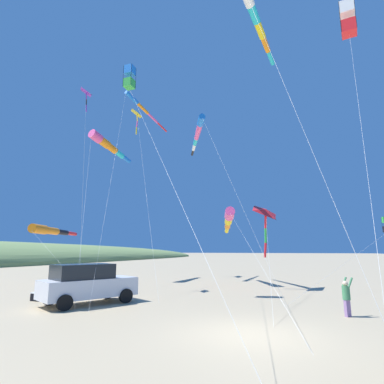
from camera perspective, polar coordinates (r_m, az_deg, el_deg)
ground_plane at (r=10.31m, az=10.93°, el=-24.61°), size 600.00×600.00×0.00m
parked_car at (r=15.94m, az=-18.95°, el=-15.80°), size 3.48×4.68×1.85m
cooler_box at (r=17.99m, az=-26.80°, el=-16.99°), size 0.62×0.42×0.42m
person_child_green_jacket at (r=13.80m, az=26.84°, el=-16.77°), size 0.50×0.52×1.45m
kite_delta_blue_topmost at (r=34.43m, az=-10.16°, el=14.12°), size 10.59×13.49×17.43m
kite_windsock_red_high_left at (r=24.11m, az=6.87°, el=-5.03°), size 7.35×17.62×5.67m
kite_windsock_long_streamer_right at (r=29.68m, az=-15.69°, el=8.57°), size 8.62×14.48×13.03m
kite_delta_striped_overhead at (r=21.58m, az=13.69°, el=-3.83°), size 2.66×11.50×5.64m
kite_windsock_green_low_center at (r=18.41m, az=11.06°, el=30.57°), size 4.25×10.82×15.41m
kite_delta_white_trailing at (r=24.08m, az=-19.04°, el=17.03°), size 2.98×2.78×13.84m
kite_windsock_black_fish_shape at (r=27.24m, az=-24.96°, el=-6.56°), size 11.26×10.25×4.42m
kite_windsock_rainbow_low_near at (r=24.69m, az=1.10°, el=10.95°), size 9.26×11.41×12.04m
kite_box_purple_drifting at (r=21.05m, az=-11.56°, el=20.22°), size 10.13×10.30×14.03m
kite_windsock_long_streamer_left at (r=31.88m, az=-9.36°, el=15.29°), size 7.07×17.75×17.25m
kite_box_teal_far_right at (r=21.01m, az=27.05°, el=26.80°), size 1.61×10.03×15.90m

